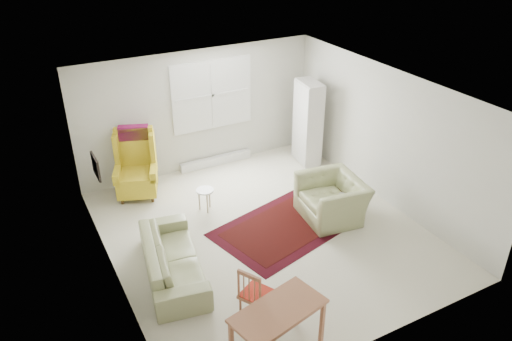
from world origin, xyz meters
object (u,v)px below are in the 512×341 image
sofa (172,252)px  armchair (332,195)px  desk_chair (257,293)px  wingback_chair (135,165)px  cabinet (308,123)px  desk (278,332)px  stool (205,200)px  coffee_table (341,205)px

sofa → armchair: size_ratio=1.76×
armchair → desk_chair: bearing=-49.4°
sofa → wingback_chair: wingback_chair is taller
armchair → cabinet: size_ratio=0.64×
sofa → cabinet: 4.44m
desk → wingback_chair: bearing=95.1°
sofa → desk: sofa is taller
armchair → cabinet: bearing=165.1°
wingback_chair → cabinet: 3.65m
armchair → stool: (-1.88, 1.25, -0.23)m
desk → desk_chair: (0.06, 0.66, 0.07)m
sofa → cabinet: cabinet is taller
coffee_table → desk_chair: 2.98m
sofa → stool: sofa is taller
coffee_table → desk_chair: size_ratio=0.55×
stool → desk: desk is taller
wingback_chair → coffee_table: (3.01, -2.36, -0.46)m
stool → desk_chair: size_ratio=0.49×
wingback_chair → desk_chair: (0.47, -3.89, -0.22)m
wingback_chair → desk: bearing=-64.3°
cabinet → desk_chair: cabinet is taller
stool → desk: bearing=-98.5°
stool → coffee_table: bearing=-31.5°
desk → stool: bearing=81.5°
coffee_table → desk: 3.41m
cabinet → desk_chair: size_ratio=2.04×
armchair → stool: bearing=-116.6°
sofa → desk_chair: bearing=-144.0°
cabinet → desk_chair: 4.80m
coffee_table → stool: stool is taller
desk → armchair: bearing=42.7°
cabinet → sofa: bearing=-142.8°
cabinet → desk: cabinet is taller
wingback_chair → cabinet: (3.63, -0.30, 0.24)m
sofa → desk: size_ratio=1.72×
armchair → desk_chair: armchair is taller
sofa → stool: (1.13, 1.42, -0.19)m
armchair → stool: 2.27m
desk → desk_chair: 0.67m
wingback_chair → coffee_table: wingback_chair is taller
sofa → cabinet: bearing=-49.9°
sofa → armchair: 3.02m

